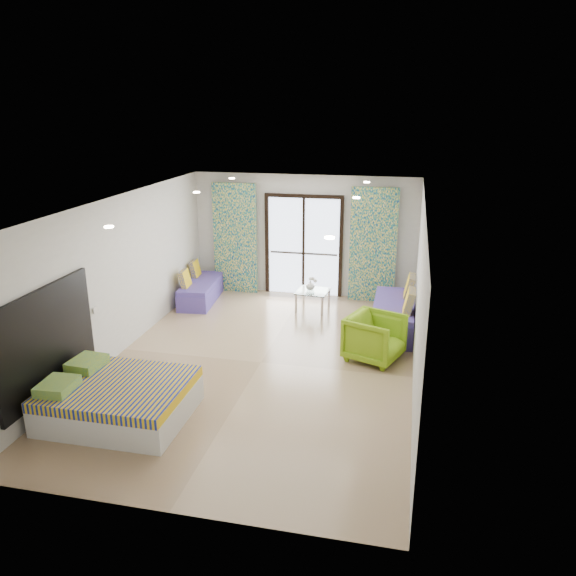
% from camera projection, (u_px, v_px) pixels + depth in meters
% --- Properties ---
extents(floor, '(5.00, 7.50, 0.01)m').
position_uv_depth(floor, '(261.00, 362.00, 9.44)').
color(floor, '#977A5A').
rests_on(floor, ground).
extents(ceiling, '(5.00, 7.50, 0.01)m').
position_uv_depth(ceiling, '(258.00, 203.00, 8.60)').
color(ceiling, silver).
rests_on(ceiling, ground).
extents(wall_back, '(5.00, 0.01, 2.70)m').
position_uv_depth(wall_back, '(304.00, 236.00, 12.50)').
color(wall_back, silver).
rests_on(wall_back, ground).
extents(wall_front, '(5.00, 0.01, 2.70)m').
position_uv_depth(wall_front, '(160.00, 400.00, 5.54)').
color(wall_front, silver).
rests_on(wall_front, ground).
extents(wall_left, '(0.01, 7.50, 2.70)m').
position_uv_depth(wall_left, '(118.00, 276.00, 9.54)').
color(wall_left, silver).
rests_on(wall_left, ground).
extents(wall_right, '(0.01, 7.50, 2.70)m').
position_uv_depth(wall_right, '(419.00, 297.00, 8.51)').
color(wall_right, silver).
rests_on(wall_right, ground).
extents(balcony_door, '(1.76, 0.08, 2.28)m').
position_uv_depth(balcony_door, '(304.00, 240.00, 12.50)').
color(balcony_door, black).
rests_on(balcony_door, floor).
extents(balcony_rail, '(1.52, 0.03, 0.04)m').
position_uv_depth(balcony_rail, '(304.00, 253.00, 12.61)').
color(balcony_rail, '#595451').
rests_on(balcony_rail, balcony_door).
extents(curtain_left, '(1.00, 0.10, 2.50)m').
position_uv_depth(curtain_left, '(235.00, 238.00, 12.69)').
color(curtain_left, silver).
rests_on(curtain_left, floor).
extents(curtain_right, '(1.00, 0.10, 2.50)m').
position_uv_depth(curtain_right, '(373.00, 246.00, 12.05)').
color(curtain_right, silver).
rests_on(curtain_right, floor).
extents(downlight_a, '(0.12, 0.12, 0.02)m').
position_uv_depth(downlight_a, '(109.00, 227.00, 7.04)').
color(downlight_a, '#FFE0B2').
rests_on(downlight_a, ceiling).
extents(downlight_b, '(0.12, 0.12, 0.02)m').
position_uv_depth(downlight_b, '(330.00, 238.00, 6.47)').
color(downlight_b, '#FFE0B2').
rests_on(downlight_b, ceiling).
extents(downlight_c, '(0.12, 0.12, 0.02)m').
position_uv_depth(downlight_c, '(197.00, 192.00, 9.83)').
color(downlight_c, '#FFE0B2').
rests_on(downlight_c, ceiling).
extents(downlight_d, '(0.12, 0.12, 0.02)m').
position_uv_depth(downlight_d, '(356.00, 198.00, 9.25)').
color(downlight_d, '#FFE0B2').
rests_on(downlight_d, ceiling).
extents(downlight_e, '(0.12, 0.12, 0.02)m').
position_uv_depth(downlight_e, '(232.00, 178.00, 11.68)').
color(downlight_e, '#FFE0B2').
rests_on(downlight_e, ceiling).
extents(downlight_f, '(0.12, 0.12, 0.02)m').
position_uv_depth(downlight_f, '(367.00, 182.00, 11.11)').
color(downlight_f, '#FFE0B2').
rests_on(downlight_f, ceiling).
extents(headboard, '(0.06, 2.10, 1.50)m').
position_uv_depth(headboard, '(47.00, 341.00, 7.68)').
color(headboard, black).
rests_on(headboard, floor).
extents(switch_plate, '(0.02, 0.10, 0.10)m').
position_uv_depth(switch_plate, '(95.00, 310.00, 8.84)').
color(switch_plate, silver).
rests_on(switch_plate, wall_left).
extents(bed, '(1.88, 1.53, 0.65)m').
position_uv_depth(bed, '(118.00, 399.00, 7.72)').
color(bed, silver).
rests_on(bed, floor).
extents(daybed_left, '(0.80, 1.70, 0.81)m').
position_uv_depth(daybed_left, '(200.00, 290.00, 12.33)').
color(daybed_left, '#5544A2').
rests_on(daybed_left, floor).
extents(daybed_right, '(0.78, 1.98, 0.98)m').
position_uv_depth(daybed_right, '(394.00, 315.00, 10.73)').
color(daybed_right, '#5544A2').
rests_on(daybed_right, floor).
extents(coffee_table, '(0.70, 0.70, 0.74)m').
position_uv_depth(coffee_table, '(313.00, 293.00, 11.75)').
color(coffee_table, silver).
rests_on(coffee_table, floor).
extents(vase, '(0.23, 0.23, 0.19)m').
position_uv_depth(vase, '(310.00, 285.00, 11.78)').
color(vase, white).
rests_on(vase, coffee_table).
extents(armchair, '(1.04, 1.07, 0.87)m').
position_uv_depth(armchair, '(375.00, 335.00, 9.44)').
color(armchair, '#7AA715').
rests_on(armchair, floor).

